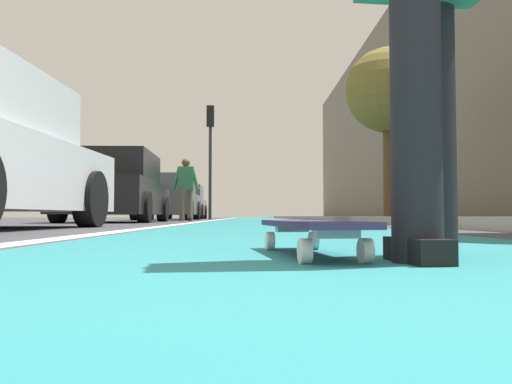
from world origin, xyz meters
The scene contains 12 objects.
ground_plane centered at (10.00, 0.00, 0.00)m, with size 80.00×80.00×0.00m, color #38383D.
bike_lane_paint centered at (24.00, 0.00, 0.00)m, with size 56.00×2.35×0.00m, color #237075.
lane_stripe_white centered at (20.00, 1.32, 0.00)m, with size 52.00×0.16×0.01m, color silver.
sidewalk_curb centered at (18.00, -3.43, 0.06)m, with size 52.00×3.20×0.12m, color #9E9B93.
building_facade centered at (22.00, -6.30, 4.53)m, with size 40.00×1.20×9.05m, color gray.
skateboard centered at (1.18, 0.04, 0.09)m, with size 0.86×0.30×0.11m.
parked_car_mid centered at (10.78, 3.05, 0.69)m, with size 4.11×1.91×1.46m.
parked_car_far centered at (17.28, 2.94, 0.72)m, with size 4.13×1.92×1.49m.
parked_car_end centered at (23.41, 3.15, 0.71)m, with size 4.12×1.95×1.48m.
traffic_light centered at (19.86, 1.72, 3.01)m, with size 0.33×0.28×4.37m.
street_tree_mid centered at (11.82, -3.03, 3.05)m, with size 1.99×1.99×4.08m.
pedestrian_distant centered at (13.67, 1.92, 0.95)m, with size 0.47×0.73×1.67m.
Camera 1 is at (-0.57, 0.24, 0.13)m, focal length 37.55 mm.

